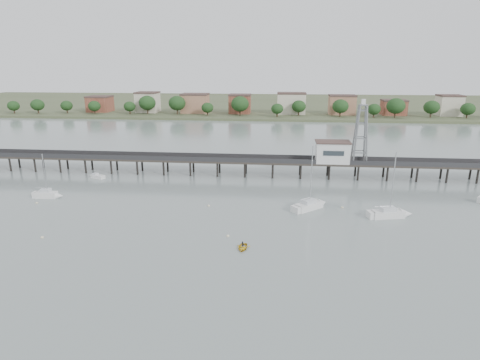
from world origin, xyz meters
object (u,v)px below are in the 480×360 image
object	(u,v)px
sailboat_d	(394,214)
yellow_dinghy	(243,248)
white_tender	(98,177)
pier	(232,161)
lattice_tower	(361,134)
sailboat_c	(313,205)
sailboat_b	(50,195)

from	to	relation	value
sailboat_d	yellow_dinghy	xyz separation A→B (m)	(-26.89, -16.01, -0.64)
white_tender	pier	bearing A→B (deg)	32.69
yellow_dinghy	lattice_tower	bearing A→B (deg)	65.01
sailboat_c	white_tender	bearing A→B (deg)	120.65
lattice_tower	yellow_dinghy	world-z (taller)	lattice_tower
lattice_tower	white_tender	world-z (taller)	lattice_tower
sailboat_d	sailboat_b	world-z (taller)	sailboat_d
white_tender	yellow_dinghy	world-z (taller)	yellow_dinghy
sailboat_b	yellow_dinghy	distance (m)	47.81
pier	lattice_tower	xyz separation A→B (m)	(31.50, 0.00, 7.31)
pier	white_tender	size ratio (longest dim) A/B	38.31
yellow_dinghy	pier	bearing A→B (deg)	104.48
sailboat_b	sailboat_c	world-z (taller)	sailboat_c
sailboat_b	sailboat_d	bearing A→B (deg)	-5.90
yellow_dinghy	sailboat_c	bearing A→B (deg)	63.46
sailboat_c	yellow_dinghy	xyz separation A→B (m)	(-12.25, -19.52, -0.64)
yellow_dinghy	sailboat_b	bearing A→B (deg)	160.36
sailboat_b	yellow_dinghy	bearing A→B (deg)	-27.55
pier	white_tender	bearing A→B (deg)	-169.40
sailboat_d	white_tender	bearing A→B (deg)	150.72
sailboat_b	sailboat_c	bearing A→B (deg)	-3.21
lattice_tower	yellow_dinghy	xyz separation A→B (m)	(-24.89, -42.16, -11.10)
pier	sailboat_b	bearing A→B (deg)	-149.26
sailboat_d	sailboat_b	bearing A→B (deg)	163.83
sailboat_d	sailboat_b	size ratio (longest dim) A/B	1.31
sailboat_b	sailboat_c	xyz separation A→B (m)	(55.51, -0.84, -0.02)
lattice_tower	yellow_dinghy	distance (m)	50.20
pier	sailboat_b	world-z (taller)	sailboat_b
lattice_tower	white_tender	bearing A→B (deg)	-174.52
sailboat_c	sailboat_d	bearing A→B (deg)	-55.29
pier	sailboat_d	bearing A→B (deg)	-37.98
sailboat_d	yellow_dinghy	world-z (taller)	sailboat_d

